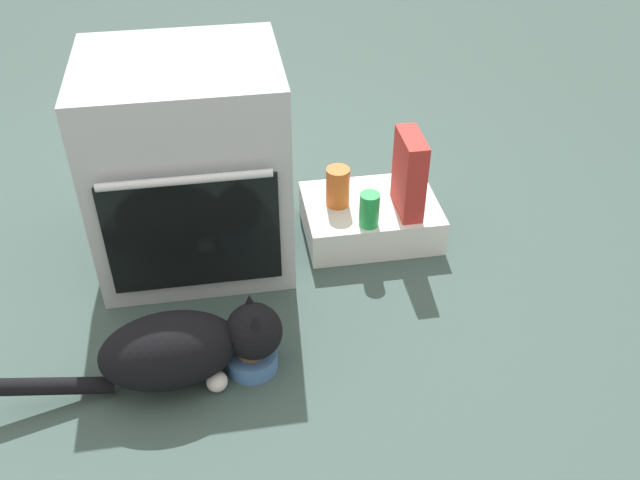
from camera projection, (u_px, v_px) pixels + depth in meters
The scene contains 8 objects.
ground at pixel (203, 321), 2.16m from camera, with size 8.00×8.00×0.00m, color #384C47.
oven at pixel (188, 165), 2.22m from camera, with size 0.60×0.55×0.69m.
pantry_cabinet at pixel (370, 217), 2.48m from camera, with size 0.46×0.34×0.13m, color white.
food_bowl at pixel (252, 358), 2.00m from camera, with size 0.15×0.15×0.09m.
cat at pixel (184, 348), 1.91m from camera, with size 0.79×0.24×0.23m.
cereal_box at pixel (409, 174), 2.32m from camera, with size 0.07×0.18×0.28m, color #B72D28.
soda_can at pixel (369, 210), 2.30m from camera, with size 0.07×0.07×0.12m, color green.
sauce_jar at pixel (338, 187), 2.39m from camera, with size 0.08×0.08×0.14m, color #D16023.
Camera 1 is at (0.10, -1.59, 1.52)m, focal length 39.64 mm.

